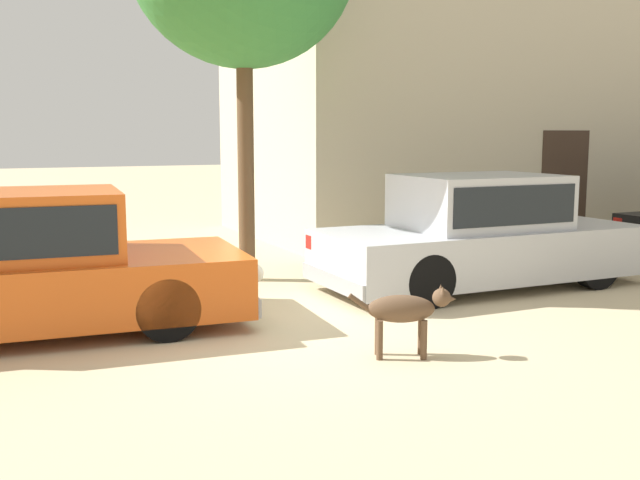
{
  "coord_description": "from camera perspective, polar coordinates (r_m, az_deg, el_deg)",
  "views": [
    {
      "loc": [
        -2.9,
        -7.04,
        2.05
      ],
      "look_at": [
        0.41,
        0.2,
        0.9
      ],
      "focal_mm": 41.63,
      "sensor_mm": 36.0,
      "label": 1
    }
  ],
  "objects": [
    {
      "name": "ground_plane",
      "position": [
        7.88,
        -2.15,
        -6.86
      ],
      "size": [
        80.0,
        80.0,
        0.0
      ],
      "primitive_type": "plane",
      "color": "#CCB78E"
    },
    {
      "name": "apartment_block",
      "position": [
        18.08,
        18.2,
        13.03
      ],
      "size": [
        14.59,
        5.15,
        7.39
      ],
      "color": "#BCB299",
      "rests_on": "ground_plane"
    },
    {
      "name": "parked_sedan_nearest",
      "position": [
        8.18,
        -22.17,
        -1.73
      ],
      "size": [
        4.79,
        2.16,
        1.47
      ],
      "rotation": [
        0.0,
        0.0,
        -0.07
      ],
      "color": "#D15619",
      "rests_on": "ground_plane"
    },
    {
      "name": "parked_sedan_second",
      "position": [
        10.12,
        12.2,
        0.58
      ],
      "size": [
        4.54,
        1.74,
        1.51
      ],
      "rotation": [
        0.0,
        0.0,
        0.0
      ],
      "color": "#B2B5BA",
      "rests_on": "ground_plane"
    },
    {
      "name": "stray_dog_spotted",
      "position": [
        6.87,
        6.64,
        -5.39
      ],
      "size": [
        0.94,
        0.47,
        0.67
      ],
      "rotation": [
        0.0,
        0.0,
        5.87
      ],
      "color": "brown",
      "rests_on": "ground_plane"
    }
  ]
}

